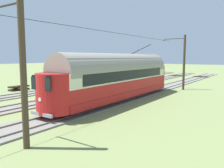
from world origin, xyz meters
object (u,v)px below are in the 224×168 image
object	(u,v)px
spare_tie_stack	(19,88)
vintage_streetcar	(119,76)
catenary_pole_mid_near	(22,69)
catenary_pole_foreground	(183,61)
track_end_bumper	(107,80)

from	to	relation	value
spare_tie_stack	vintage_streetcar	bearing A→B (deg)	-174.69
vintage_streetcar	spare_tie_stack	distance (m)	13.81
catenary_pole_mid_near	vintage_streetcar	bearing A→B (deg)	-77.51
catenary_pole_foreground	track_end_bumper	xyz separation A→B (m)	(12.54, -1.48, -3.07)
catenary_pole_foreground	vintage_streetcar	bearing A→B (deg)	76.24
track_end_bumper	spare_tie_stack	bearing A→B (deg)	74.65
vintage_streetcar	catenary_pole_foreground	distance (m)	10.81
spare_tie_stack	track_end_bumper	xyz separation A→B (m)	(-3.62, -13.18, 0.13)
catenary_pole_mid_near	track_end_bumper	size ratio (longest dim) A/B	3.68
catenary_pole_foreground	spare_tie_stack	distance (m)	20.21
catenary_pole_mid_near	track_end_bumper	world-z (taller)	catenary_pole_mid_near
vintage_streetcar	track_end_bumper	size ratio (longest dim) A/B	9.71
catenary_pole_mid_near	spare_tie_stack	bearing A→B (deg)	-32.43
catenary_pole_foreground	track_end_bumper	bearing A→B (deg)	-6.74
catenary_pole_mid_near	track_end_bumper	bearing A→B (deg)	-61.86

